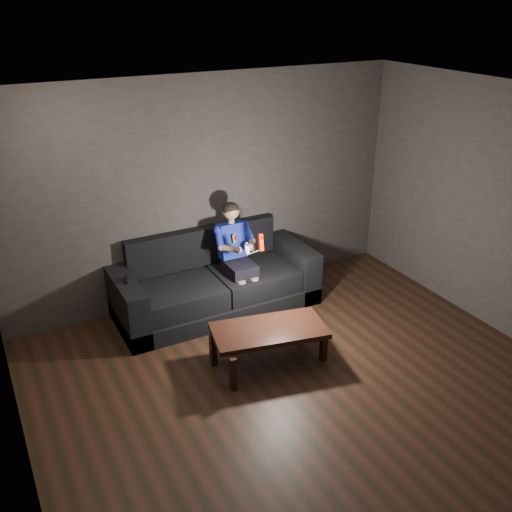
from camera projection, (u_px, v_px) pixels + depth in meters
floor at (320, 403)px, 5.32m from camera, size 5.00×5.00×0.00m
back_wall at (207, 190)px, 6.75m from camera, size 5.00×0.04×2.70m
left_wall at (7, 357)px, 3.69m from camera, size 0.04×5.00×2.70m
ceiling at (337, 111)px, 4.18m from camera, size 5.00×5.00×0.02m
sofa at (214, 285)px, 6.83m from camera, size 2.38×1.03×0.92m
child at (236, 247)px, 6.69m from camera, size 0.47×0.58×1.16m
wii_remote_red at (261, 242)px, 6.28m from camera, size 0.05×0.07×0.20m
nunchuk_white at (247, 248)px, 6.23m from camera, size 0.06×0.09×0.15m
wii_remote_black at (125, 280)px, 6.15m from camera, size 0.07×0.14×0.03m
coffee_table at (269, 333)px, 5.76m from camera, size 1.23×0.79×0.41m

